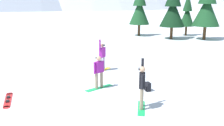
% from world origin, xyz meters
% --- Properties ---
extents(ground_plane, '(800.00, 800.00, 0.00)m').
position_xyz_m(ground_plane, '(0.00, 0.00, 0.00)').
color(ground_plane, white).
extents(snowboarder_foreground, '(0.43, 1.48, 2.07)m').
position_xyz_m(snowboarder_foreground, '(3.01, 0.88, 0.99)').
color(snowboarder_foreground, '#19B259').
rests_on(snowboarder_foreground, ground_plane).
extents(snowboarder_midground, '(1.37, 1.24, 1.68)m').
position_xyz_m(snowboarder_midground, '(1.11, 3.28, 0.88)').
color(snowboarder_midground, '#19B259').
rests_on(snowboarder_midground, ground_plane).
extents(snowboarder_background, '(1.05, 1.52, 2.03)m').
position_xyz_m(snowboarder_background, '(1.10, 6.56, 0.96)').
color(snowboarder_background, yellow).
rests_on(snowboarder_background, ground_plane).
extents(loose_snowboard_far_spare, '(0.90, 1.92, 0.09)m').
position_xyz_m(loose_snowboard_far_spare, '(-2.88, 1.63, 0.02)').
color(loose_snowboard_far_spare, red).
rests_on(loose_snowboard_far_spare, ground_plane).
extents(backpack_black, '(0.34, 0.37, 0.47)m').
position_xyz_m(backpack_black, '(3.53, 2.92, 0.21)').
color(backpack_black, black).
rests_on(backpack_black, ground_plane).
extents(pine_tree_short, '(2.85, 2.85, 6.51)m').
position_xyz_m(pine_tree_short, '(8.41, 20.14, 3.55)').
color(pine_tree_short, '#472D19').
rests_on(pine_tree_short, ground_plane).
extents(pine_tree_tall, '(2.55, 2.55, 6.54)m').
position_xyz_m(pine_tree_tall, '(4.88, 22.85, 3.57)').
color(pine_tree_tall, '#472D19').
rests_on(pine_tree_tall, ground_plane).
extents(pine_tree_young, '(1.84, 1.84, 5.39)m').
position_xyz_m(pine_tree_young, '(10.93, 23.13, 2.93)').
color(pine_tree_young, '#472D19').
rests_on(pine_tree_young, ground_plane).
extents(pine_tree_slender, '(3.06, 3.06, 7.02)m').
position_xyz_m(pine_tree_slender, '(12.10, 19.74, 3.83)').
color(pine_tree_slender, '#472D19').
rests_on(pine_tree_slender, ground_plane).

